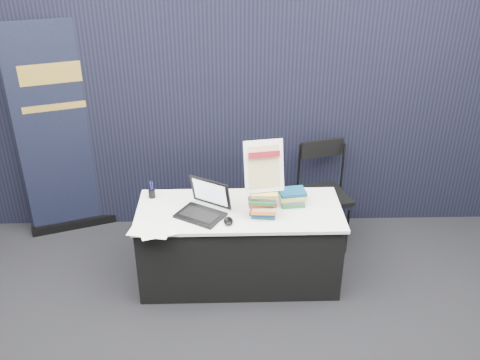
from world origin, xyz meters
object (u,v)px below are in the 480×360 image
book_stack_short (293,197)px  info_sign (264,167)px  laptop (200,206)px  pullup_banner (65,144)px  display_table (239,244)px  stacking_chair (323,190)px  book_stack_tall (263,204)px

book_stack_short → info_sign: size_ratio=0.55×
laptop → pullup_banner: bearing=176.1°
display_table → book_stack_short: size_ratio=7.26×
laptop → info_sign: (0.54, -0.03, 0.39)m
laptop → book_stack_short: bearing=41.7°
laptop → pullup_banner: (-1.39, 1.00, 0.16)m
display_table → stacking_chair: (0.85, 0.64, 0.20)m
book_stack_short → stacking_chair: size_ratio=0.24×
book_stack_short → pullup_banner: (-2.21, 0.85, 0.16)m
info_sign → pullup_banner: 2.20m
display_table → info_sign: 0.86m
laptop → book_stack_tall: 0.54m
display_table → stacking_chair: bearing=37.0°
display_table → book_stack_short: (0.48, 0.09, 0.44)m
info_sign → laptop: bearing=168.2°
laptop → display_table: bearing=41.2°
book_stack_tall → stacking_chair: stacking_chair is taller
display_table → book_stack_tall: bearing=-29.8°
info_sign → stacking_chair: size_ratio=0.43×
stacking_chair → laptop: bearing=-164.1°
laptop → stacking_chair: 1.40m
laptop → stacking_chair: laptop is taller
laptop → book_stack_tall: laptop is taller
book_stack_short → pullup_banner: bearing=158.8°
book_stack_tall → display_table: bearing=150.2°
display_table → laptop: 0.56m
display_table → book_stack_tall: 0.54m
display_table → info_sign: bearing=-22.7°
info_sign → pullup_banner: pullup_banner is taller
laptop → info_sign: 0.66m
book_stack_short → pullup_banner: pullup_banner is taller
stacking_chair → display_table: bearing=-157.6°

